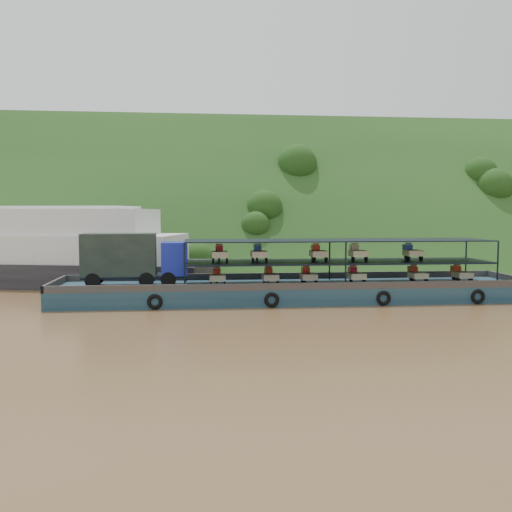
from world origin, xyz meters
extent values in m
plane|color=brown|center=(0.00, 0.00, 0.00)|extent=(160.00, 160.00, 0.00)
cube|color=#163212|center=(0.00, 36.00, 0.00)|extent=(140.00, 39.60, 39.60)
cube|color=#12293F|center=(0.52, 1.06, 0.60)|extent=(35.00, 7.00, 1.20)
cube|color=#592D19|center=(0.52, 4.46, 1.45)|extent=(35.00, 0.20, 0.50)
cube|color=#592D19|center=(0.52, -2.34, 1.45)|extent=(35.00, 0.20, 0.50)
cube|color=#592D19|center=(17.92, 1.06, 1.45)|extent=(0.20, 7.00, 0.50)
cube|color=#592D19|center=(-16.88, 1.06, 1.45)|extent=(0.20, 7.00, 0.50)
torus|color=black|center=(-9.48, -2.49, 0.55)|extent=(1.06, 0.26, 1.06)
torus|color=black|center=(-1.48, -2.49, 0.55)|extent=(1.06, 0.26, 1.06)
torus|color=black|center=(6.52, -2.49, 0.55)|extent=(1.06, 0.26, 1.06)
torus|color=black|center=(13.52, -2.49, 0.55)|extent=(1.06, 0.26, 1.06)
cylinder|color=black|center=(-14.01, -0.01, 1.75)|extent=(1.12, 0.43, 1.11)
cylinder|color=black|center=(-14.10, 2.31, 1.75)|extent=(1.12, 0.43, 1.11)
cylinder|color=black|center=(-10.25, 0.14, 1.75)|extent=(1.12, 0.43, 1.11)
cylinder|color=black|center=(-10.34, 2.46, 1.75)|extent=(1.12, 0.43, 1.11)
cylinder|color=black|center=(-8.70, 0.20, 1.75)|extent=(1.12, 0.43, 1.11)
cylinder|color=black|center=(-8.79, 2.52, 1.75)|extent=(1.12, 0.43, 1.11)
cube|color=black|center=(-11.18, 1.26, 1.92)|extent=(7.62, 2.74, 0.22)
cube|color=#152296|center=(-8.30, 1.38, 3.19)|extent=(1.99, 2.73, 2.43)
cube|color=black|center=(-7.36, 1.42, 3.63)|extent=(0.16, 2.21, 1.00)
cube|color=black|center=(-12.28, 1.22, 3.52)|extent=(5.41, 2.87, 3.10)
cube|color=black|center=(4.02, 1.06, 2.86)|extent=(23.00, 5.00, 0.12)
cube|color=black|center=(4.02, 1.06, 4.50)|extent=(23.00, 5.00, 0.08)
cylinder|color=black|center=(-7.48, -1.44, 2.85)|extent=(0.12, 0.12, 3.30)
cylinder|color=black|center=(-7.48, 3.56, 2.85)|extent=(0.12, 0.12, 3.30)
cylinder|color=black|center=(4.02, -1.44, 2.85)|extent=(0.12, 0.12, 3.30)
cylinder|color=black|center=(4.02, 3.56, 2.85)|extent=(0.12, 0.12, 3.30)
cylinder|color=black|center=(15.52, -1.44, 2.85)|extent=(0.12, 0.12, 3.30)
cylinder|color=black|center=(15.52, 3.56, 2.85)|extent=(0.12, 0.12, 3.30)
cylinder|color=black|center=(-5.12, 2.11, 1.46)|extent=(0.12, 0.52, 0.52)
cylinder|color=black|center=(-5.62, 0.31, 1.46)|extent=(0.14, 0.52, 0.52)
cylinder|color=black|center=(-4.62, 0.31, 1.46)|extent=(0.14, 0.52, 0.52)
cube|color=#C4BB8A|center=(-5.12, 0.66, 1.80)|extent=(1.15, 1.50, 0.44)
cube|color=red|center=(-5.12, 1.81, 1.98)|extent=(0.55, 0.80, 0.80)
cube|color=red|center=(-5.12, 1.61, 2.48)|extent=(0.50, 0.10, 0.10)
cylinder|color=black|center=(-1.17, 2.11, 1.46)|extent=(0.12, 0.52, 0.52)
cylinder|color=black|center=(-1.67, 0.31, 1.46)|extent=(0.14, 0.52, 0.52)
cylinder|color=black|center=(-0.67, 0.31, 1.46)|extent=(0.14, 0.52, 0.52)
cube|color=beige|center=(-1.17, 0.66, 1.80)|extent=(1.15, 1.50, 0.44)
cube|color=#A8220B|center=(-1.17, 1.81, 1.98)|extent=(0.55, 0.80, 0.80)
cube|color=#A8220B|center=(-1.17, 1.61, 2.48)|extent=(0.50, 0.10, 0.10)
cylinder|color=black|center=(1.72, 2.11, 1.46)|extent=(0.12, 0.52, 0.52)
cylinder|color=black|center=(1.22, 0.31, 1.46)|extent=(0.14, 0.52, 0.52)
cylinder|color=black|center=(2.22, 0.31, 1.46)|extent=(0.14, 0.52, 0.52)
cube|color=#C2AC89|center=(1.72, 0.66, 1.80)|extent=(1.15, 1.50, 0.44)
cube|color=red|center=(1.72, 1.81, 1.98)|extent=(0.55, 0.80, 0.80)
cube|color=red|center=(1.72, 1.61, 2.48)|extent=(0.50, 0.10, 0.10)
cylinder|color=black|center=(5.43, 2.11, 1.46)|extent=(0.12, 0.52, 0.52)
cylinder|color=black|center=(4.93, 0.31, 1.46)|extent=(0.14, 0.52, 0.52)
cylinder|color=black|center=(5.93, 0.31, 1.46)|extent=(0.14, 0.52, 0.52)
cube|color=beige|center=(5.43, 0.66, 1.80)|extent=(1.15, 1.50, 0.44)
cube|color=red|center=(5.43, 1.81, 1.98)|extent=(0.55, 0.80, 0.80)
cube|color=red|center=(5.43, 1.61, 2.48)|extent=(0.50, 0.10, 0.10)
cylinder|color=black|center=(10.27, 2.11, 1.46)|extent=(0.12, 0.52, 0.52)
cylinder|color=black|center=(9.77, 0.31, 1.46)|extent=(0.14, 0.52, 0.52)
cylinder|color=black|center=(10.77, 0.31, 1.46)|extent=(0.14, 0.52, 0.52)
cube|color=beige|center=(10.27, 0.66, 1.80)|extent=(1.15, 1.50, 0.44)
cube|color=#AE1E0B|center=(10.27, 1.81, 1.98)|extent=(0.55, 0.80, 0.80)
cube|color=#AE1E0B|center=(10.27, 1.61, 2.48)|extent=(0.50, 0.10, 0.10)
cylinder|color=black|center=(13.83, 2.11, 1.46)|extent=(0.12, 0.52, 0.52)
cylinder|color=black|center=(13.33, 0.31, 1.46)|extent=(0.14, 0.52, 0.52)
cylinder|color=black|center=(14.33, 0.31, 1.46)|extent=(0.14, 0.52, 0.52)
cube|color=#C5BA8B|center=(13.83, 0.66, 1.80)|extent=(1.15, 1.50, 0.44)
cube|color=red|center=(13.83, 1.81, 1.98)|extent=(0.55, 0.80, 0.80)
cube|color=red|center=(13.83, 1.61, 2.48)|extent=(0.50, 0.10, 0.10)
cylinder|color=black|center=(-4.93, 2.11, 3.18)|extent=(0.12, 0.52, 0.52)
cylinder|color=black|center=(-5.43, 0.31, 3.18)|extent=(0.14, 0.52, 0.52)
cylinder|color=black|center=(-4.43, 0.31, 3.18)|extent=(0.14, 0.52, 0.52)
cube|color=beige|center=(-4.93, 0.66, 3.52)|extent=(1.15, 1.50, 0.44)
cube|color=#B50C17|center=(-4.93, 1.81, 3.70)|extent=(0.55, 0.80, 0.80)
cube|color=#B50C17|center=(-4.93, 1.61, 4.20)|extent=(0.50, 0.10, 0.10)
cylinder|color=black|center=(-2.02, 2.11, 3.18)|extent=(0.12, 0.52, 0.52)
cylinder|color=black|center=(-2.52, 0.31, 3.18)|extent=(0.14, 0.52, 0.52)
cylinder|color=black|center=(-1.52, 0.31, 3.18)|extent=(0.14, 0.52, 0.52)
cube|color=beige|center=(-2.02, 0.66, 3.52)|extent=(1.15, 1.50, 0.44)
cube|color=navy|center=(-2.02, 1.81, 3.70)|extent=(0.55, 0.80, 0.80)
cube|color=navy|center=(-2.02, 1.61, 4.20)|extent=(0.50, 0.10, 0.10)
cylinder|color=black|center=(2.48, 2.11, 3.18)|extent=(0.12, 0.52, 0.52)
cylinder|color=black|center=(1.98, 0.31, 3.18)|extent=(0.14, 0.52, 0.52)
cylinder|color=black|center=(2.98, 0.31, 3.18)|extent=(0.14, 0.52, 0.52)
cube|color=tan|center=(2.48, 0.66, 3.52)|extent=(1.15, 1.50, 0.44)
cube|color=red|center=(2.48, 1.81, 3.70)|extent=(0.55, 0.80, 0.80)
cube|color=red|center=(2.48, 1.61, 4.20)|extent=(0.50, 0.10, 0.10)
cylinder|color=black|center=(5.54, 2.11, 3.18)|extent=(0.12, 0.52, 0.52)
cylinder|color=black|center=(5.04, 0.31, 3.18)|extent=(0.14, 0.52, 0.52)
cylinder|color=black|center=(6.04, 0.31, 3.18)|extent=(0.14, 0.52, 0.52)
cube|color=beige|center=(5.54, 0.66, 3.52)|extent=(1.15, 1.50, 0.44)
cube|color=beige|center=(5.54, 1.81, 3.70)|extent=(0.55, 0.80, 0.80)
cube|color=beige|center=(5.54, 1.61, 4.20)|extent=(0.50, 0.10, 0.10)
cylinder|color=black|center=(9.83, 2.11, 3.18)|extent=(0.12, 0.52, 0.52)
cylinder|color=black|center=(9.33, 0.31, 3.18)|extent=(0.14, 0.52, 0.52)
cylinder|color=black|center=(10.33, 0.31, 3.18)|extent=(0.14, 0.52, 0.52)
cube|color=tan|center=(9.83, 0.66, 3.52)|extent=(1.15, 1.50, 0.44)
cube|color=#1B35A4|center=(9.83, 1.81, 3.70)|extent=(0.55, 0.80, 0.80)
cube|color=#1B35A4|center=(9.83, 1.61, 4.20)|extent=(0.50, 0.10, 0.10)
cube|color=black|center=(-22.99, 13.82, 1.07)|extent=(36.62, 17.28, 2.13)
cube|color=silver|center=(-22.99, 13.82, 3.38)|extent=(31.24, 15.12, 2.49)
cube|color=silver|center=(-22.99, 13.82, 5.77)|extent=(25.85, 12.96, 2.31)
cube|color=silver|center=(-22.99, 13.82, 7.06)|extent=(22.19, 11.23, 0.27)
camera|label=1|loc=(-6.64, -41.28, 6.55)|focal=40.00mm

